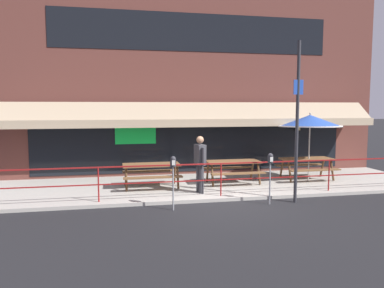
{
  "coord_description": "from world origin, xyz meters",
  "views": [
    {
      "loc": [
        -2.94,
        -9.99,
        2.7
      ],
      "look_at": [
        -0.59,
        1.6,
        1.5
      ],
      "focal_mm": 35.0,
      "sensor_mm": 36.0,
      "label": 1
    }
  ],
  "objects_px": {
    "picnic_table_right": "(307,163)",
    "street_sign_pole": "(297,121)",
    "patio_umbrella_right": "(310,121)",
    "parking_meter_near": "(173,167)",
    "picnic_table_centre": "(233,166)",
    "picnic_table_left": "(151,169)",
    "pedestrian_walking": "(200,161)",
    "parking_meter_far": "(270,163)"
  },
  "relations": [
    {
      "from": "picnic_table_left",
      "to": "patio_umbrella_right",
      "type": "relative_size",
      "value": 0.76
    },
    {
      "from": "picnic_table_right",
      "to": "pedestrian_walking",
      "type": "bearing_deg",
      "value": -163.82
    },
    {
      "from": "picnic_table_left",
      "to": "parking_meter_near",
      "type": "bearing_deg",
      "value": -81.77
    },
    {
      "from": "patio_umbrella_right",
      "to": "picnic_table_left",
      "type": "bearing_deg",
      "value": -179.06
    },
    {
      "from": "parking_meter_near",
      "to": "pedestrian_walking",
      "type": "bearing_deg",
      "value": 53.68
    },
    {
      "from": "picnic_table_centre",
      "to": "patio_umbrella_right",
      "type": "relative_size",
      "value": 0.76
    },
    {
      "from": "picnic_table_left",
      "to": "picnic_table_centre",
      "type": "distance_m",
      "value": 2.76
    },
    {
      "from": "picnic_table_left",
      "to": "patio_umbrella_right",
      "type": "height_order",
      "value": "patio_umbrella_right"
    },
    {
      "from": "picnic_table_centre",
      "to": "pedestrian_walking",
      "type": "bearing_deg",
      "value": -141.47
    },
    {
      "from": "patio_umbrella_right",
      "to": "street_sign_pole",
      "type": "relative_size",
      "value": 0.53
    },
    {
      "from": "picnic_table_right",
      "to": "parking_meter_far",
      "type": "relative_size",
      "value": 1.27
    },
    {
      "from": "picnic_table_right",
      "to": "picnic_table_centre",
      "type": "bearing_deg",
      "value": -177.98
    },
    {
      "from": "patio_umbrella_right",
      "to": "parking_meter_near",
      "type": "bearing_deg",
      "value": -154.5
    },
    {
      "from": "parking_meter_near",
      "to": "street_sign_pole",
      "type": "xyz_separation_m",
      "value": [
        3.49,
        0.12,
        1.14
      ]
    },
    {
      "from": "picnic_table_right",
      "to": "pedestrian_walking",
      "type": "height_order",
      "value": "pedestrian_walking"
    },
    {
      "from": "picnic_table_centre",
      "to": "parking_meter_near",
      "type": "height_order",
      "value": "parking_meter_near"
    },
    {
      "from": "pedestrian_walking",
      "to": "parking_meter_near",
      "type": "height_order",
      "value": "pedestrian_walking"
    },
    {
      "from": "picnic_table_centre",
      "to": "parking_meter_far",
      "type": "distance_m",
      "value": 2.49
    },
    {
      "from": "picnic_table_right",
      "to": "pedestrian_walking",
      "type": "distance_m",
      "value": 4.33
    },
    {
      "from": "parking_meter_far",
      "to": "street_sign_pole",
      "type": "relative_size",
      "value": 0.32
    },
    {
      "from": "picnic_table_centre",
      "to": "parking_meter_far",
      "type": "height_order",
      "value": "parking_meter_far"
    },
    {
      "from": "parking_meter_near",
      "to": "parking_meter_far",
      "type": "relative_size",
      "value": 1.0
    },
    {
      "from": "picnic_table_left",
      "to": "parking_meter_near",
      "type": "xyz_separation_m",
      "value": [
        0.34,
        -2.38,
        0.44
      ]
    },
    {
      "from": "picnic_table_right",
      "to": "street_sign_pole",
      "type": "distance_m",
      "value": 3.39
    },
    {
      "from": "picnic_table_left",
      "to": "picnic_table_centre",
      "type": "height_order",
      "value": "same"
    },
    {
      "from": "parking_meter_far",
      "to": "street_sign_pole",
      "type": "bearing_deg",
      "value": 3.62
    },
    {
      "from": "patio_umbrella_right",
      "to": "pedestrian_walking",
      "type": "relative_size",
      "value": 1.39
    },
    {
      "from": "picnic_table_right",
      "to": "parking_meter_far",
      "type": "xyz_separation_m",
      "value": [
        -2.47,
        -2.53,
        0.44
      ]
    },
    {
      "from": "picnic_table_right",
      "to": "parking_meter_near",
      "type": "relative_size",
      "value": 1.27
    },
    {
      "from": "pedestrian_walking",
      "to": "picnic_table_left",
      "type": "bearing_deg",
      "value": 144.41
    },
    {
      "from": "picnic_table_left",
      "to": "pedestrian_walking",
      "type": "distance_m",
      "value": 1.72
    },
    {
      "from": "picnic_table_centre",
      "to": "picnic_table_right",
      "type": "relative_size",
      "value": 1.0
    },
    {
      "from": "parking_meter_near",
      "to": "picnic_table_centre",
      "type": "bearing_deg",
      "value": 46.02
    },
    {
      "from": "pedestrian_walking",
      "to": "parking_meter_far",
      "type": "bearing_deg",
      "value": -38.44
    },
    {
      "from": "picnic_table_centre",
      "to": "picnic_table_right",
      "type": "height_order",
      "value": "same"
    },
    {
      "from": "parking_meter_near",
      "to": "street_sign_pole",
      "type": "relative_size",
      "value": 0.32
    },
    {
      "from": "street_sign_pole",
      "to": "picnic_table_centre",
      "type": "bearing_deg",
      "value": 114.17
    },
    {
      "from": "picnic_table_centre",
      "to": "picnic_table_right",
      "type": "distance_m",
      "value": 2.76
    },
    {
      "from": "picnic_table_right",
      "to": "parking_meter_far",
      "type": "distance_m",
      "value": 3.57
    },
    {
      "from": "parking_meter_far",
      "to": "street_sign_pole",
      "type": "distance_m",
      "value": 1.39
    },
    {
      "from": "picnic_table_left",
      "to": "patio_umbrella_right",
      "type": "distance_m",
      "value": 5.71
    },
    {
      "from": "picnic_table_centre",
      "to": "picnic_table_left",
      "type": "bearing_deg",
      "value": -177.41
    }
  ]
}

